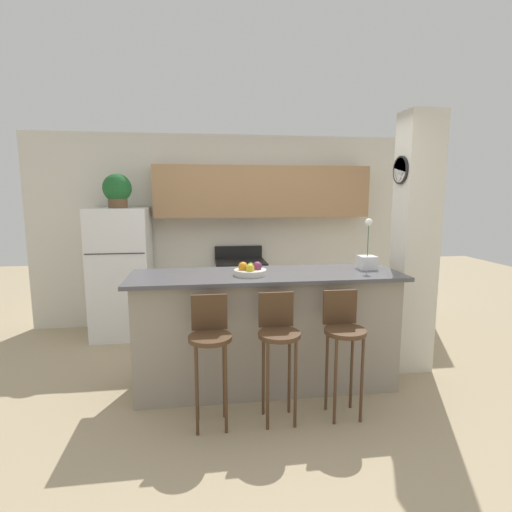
% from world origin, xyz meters
% --- Properties ---
extents(ground_plane, '(14.00, 14.00, 0.00)m').
position_xyz_m(ground_plane, '(0.00, 0.00, 0.00)').
color(ground_plane, tan).
extents(wall_back, '(5.60, 0.38, 2.55)m').
position_xyz_m(wall_back, '(0.10, 1.89, 1.49)').
color(wall_back, silver).
rests_on(wall_back, ground_plane).
extents(pillar_right, '(0.38, 0.32, 2.55)m').
position_xyz_m(pillar_right, '(1.52, 0.18, 1.28)').
color(pillar_right, silver).
rests_on(pillar_right, ground_plane).
extents(counter_bar, '(2.44, 0.75, 1.06)m').
position_xyz_m(counter_bar, '(0.00, 0.00, 0.54)').
color(counter_bar, gray).
rests_on(counter_bar, ground_plane).
extents(refrigerator, '(0.71, 0.69, 1.60)m').
position_xyz_m(refrigerator, '(-1.57, 1.58, 0.80)').
color(refrigerator, white).
rests_on(refrigerator, ground_plane).
extents(stove_range, '(0.65, 0.59, 1.07)m').
position_xyz_m(stove_range, '(-0.07, 1.63, 0.46)').
color(stove_range, silver).
rests_on(stove_range, ground_plane).
extents(bar_stool_left, '(0.33, 0.33, 1.01)m').
position_xyz_m(bar_stool_left, '(-0.53, -0.58, 0.67)').
color(bar_stool_left, '#4C331E').
rests_on(bar_stool_left, ground_plane).
extents(bar_stool_mid, '(0.33, 0.33, 1.01)m').
position_xyz_m(bar_stool_mid, '(0.00, -0.58, 0.67)').
color(bar_stool_mid, '#4C331E').
rests_on(bar_stool_mid, ground_plane).
extents(bar_stool_right, '(0.33, 0.33, 1.01)m').
position_xyz_m(bar_stool_right, '(0.53, -0.58, 0.67)').
color(bar_stool_right, '#4C331E').
rests_on(bar_stool_right, ground_plane).
extents(potted_plant_on_fridge, '(0.34, 0.34, 0.41)m').
position_xyz_m(potted_plant_on_fridge, '(-1.57, 1.58, 1.82)').
color(potted_plant_on_fridge, brown).
rests_on(potted_plant_on_fridge, refrigerator).
extents(orchid_vase, '(0.16, 0.16, 0.48)m').
position_xyz_m(orchid_vase, '(0.98, 0.07, 1.17)').
color(orchid_vase, white).
rests_on(orchid_vase, counter_bar).
extents(fruit_bowl, '(0.28, 0.28, 0.12)m').
position_xyz_m(fruit_bowl, '(-0.16, -0.06, 1.11)').
color(fruit_bowl, silver).
rests_on(fruit_bowl, counter_bar).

